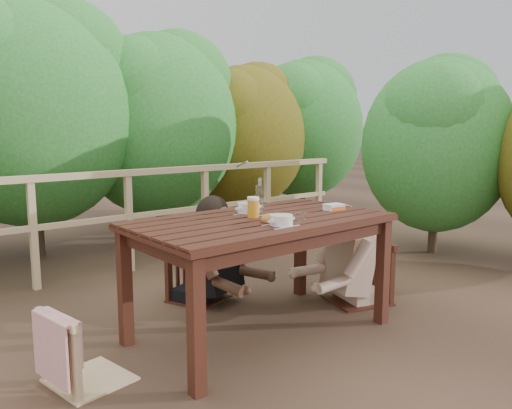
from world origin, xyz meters
TOP-DOWN VIEW (x-y plane):
  - ground at (0.00, 0.00)m, footprint 60.00×60.00m
  - table at (0.00, 0.00)m, footprint 1.73×0.97m
  - chair_left at (-1.18, 0.10)m, footprint 0.47×0.47m
  - chair_far at (0.05, 0.86)m, footprint 0.53×0.53m
  - chair_right at (1.03, 0.00)m, footprint 0.59×0.59m
  - woman at (0.05, 0.88)m, footprint 0.73×0.80m
  - diner_right at (1.06, 0.00)m, footprint 0.79×0.71m
  - railing at (0.00, 2.00)m, footprint 5.60×0.10m
  - hedge_row at (0.40, 3.20)m, footprint 6.60×1.60m
  - shrub_side at (3.20, -0.15)m, footprint 1.40×2.20m
  - soup_near at (-0.07, -0.28)m, footprint 0.24×0.24m
  - soup_far at (0.06, 0.21)m, footprint 0.27×0.27m
  - bread_roll at (-0.06, -0.16)m, footprint 0.13×0.10m
  - beer_glass at (-0.03, 0.04)m, footprint 0.08×0.08m
  - bottle at (0.15, 0.19)m, footprint 0.06×0.06m
  - tumbler at (0.11, -0.28)m, footprint 0.07×0.07m
  - butter_tub at (0.62, -0.10)m, footprint 0.15×0.12m

SIDE VIEW (x-z plane):
  - ground at x=0.00m, z-range 0.00..0.00m
  - table at x=0.00m, z-range 0.00..0.80m
  - chair_left at x=-1.18m, z-range 0.00..0.82m
  - chair_far at x=0.05m, z-range 0.00..0.84m
  - chair_right at x=1.03m, z-range 0.00..0.94m
  - railing at x=0.00m, z-range 0.00..1.01m
  - diner_right at x=1.06m, z-range 0.00..1.33m
  - woman at x=0.05m, z-range 0.00..1.34m
  - butter_tub at x=0.62m, z-range 0.80..0.86m
  - bread_roll at x=-0.06m, z-range 0.80..0.87m
  - tumbler at x=0.11m, z-range 0.80..0.88m
  - soup_near at x=-0.07m, z-range 0.80..0.88m
  - soup_far at x=0.06m, z-range 0.80..0.89m
  - beer_glass at x=-0.03m, z-range 0.80..0.96m
  - bottle at x=0.15m, z-range 0.80..1.06m
  - shrub_side at x=3.20m, z-range 0.00..2.90m
  - hedge_row at x=0.40m, z-range 0.00..3.80m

